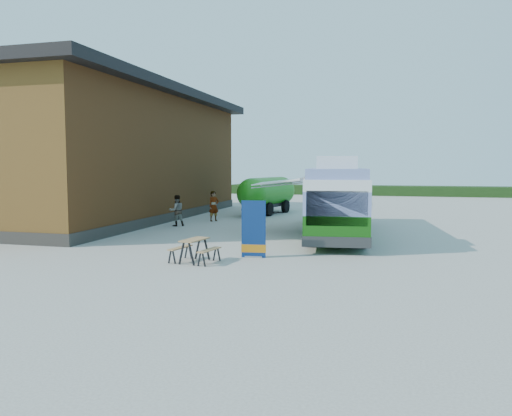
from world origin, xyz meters
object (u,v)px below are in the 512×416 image
(banner, at_px, (254,234))
(person_b, at_px, (177,211))
(slurry_tanker, at_px, (267,193))
(bus, at_px, (335,198))
(person_a, at_px, (214,206))
(picnic_table, at_px, (195,245))

(banner, distance_m, person_b, 9.70)
(banner, height_order, slurry_tanker, slurry_tanker)
(bus, relative_size, person_b, 7.14)
(person_a, distance_m, slurry_tanker, 5.29)
(picnic_table, distance_m, person_b, 9.90)
(banner, height_order, person_b, banner)
(bus, bearing_deg, slurry_tanker, 115.25)
(bus, distance_m, person_a, 8.01)
(slurry_tanker, bearing_deg, banner, -65.71)
(bus, height_order, picnic_table, bus)
(picnic_table, bearing_deg, person_a, 115.69)
(picnic_table, bearing_deg, slurry_tanker, 104.40)
(banner, height_order, person_a, banner)
(person_a, bearing_deg, person_b, -163.12)
(person_a, xyz_separation_m, slurry_tanker, (1.85, 4.93, 0.51))
(person_b, bearing_deg, picnic_table, 77.33)
(person_a, height_order, slurry_tanker, slurry_tanker)
(banner, xyz_separation_m, person_a, (-5.12, 10.13, 0.06))
(banner, xyz_separation_m, picnic_table, (-1.61, -1.29, -0.23))
(slurry_tanker, bearing_deg, person_b, -98.94)
(bus, xyz_separation_m, person_a, (-7.13, 3.56, -0.80))
(picnic_table, height_order, person_a, person_a)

